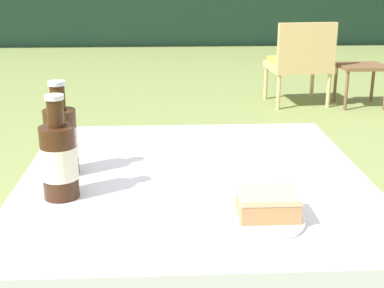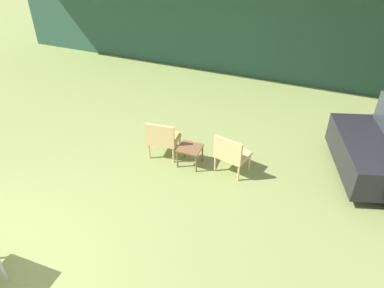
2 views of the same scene
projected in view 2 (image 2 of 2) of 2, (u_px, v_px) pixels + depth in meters
wicker_chair_cushioned at (163, 137)px, 6.96m from camera, size 0.58×0.52×0.78m
wicker_chair_plain at (231, 153)px, 6.56m from camera, size 0.63×0.58×0.78m
garden_side_table at (190, 150)px, 6.80m from camera, size 0.42×0.38×0.39m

